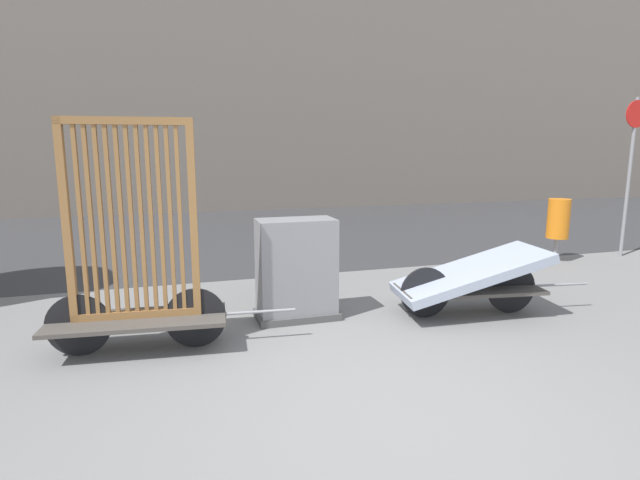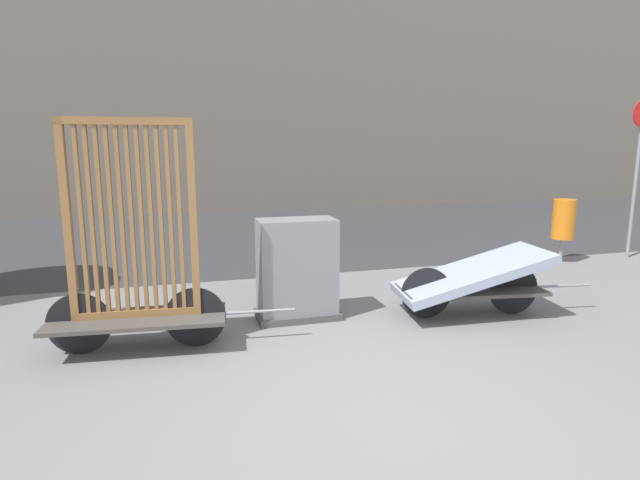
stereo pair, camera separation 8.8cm
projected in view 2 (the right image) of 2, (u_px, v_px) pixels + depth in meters
name	position (u px, v px, depth m)	size (l,w,h in m)	color
ground_plane	(390.00, 418.00, 3.63)	(60.00, 60.00, 0.00)	slate
road_strip	(241.00, 233.00, 11.69)	(56.00, 8.56, 0.01)	#38383A
building_facade	(212.00, 11.00, 16.48)	(48.00, 4.00, 12.90)	slate
bike_cart_with_bedframe	(136.00, 272.00, 4.73)	(2.37, 0.81, 2.21)	#4C4742
bike_cart_with_mattress	(471.00, 279.00, 5.79)	(2.41, 1.07, 0.79)	#4C4742
utility_cabinet	(297.00, 273.00, 5.70)	(0.94, 0.52, 1.16)	#4C4C4C
trash_bin	(564.00, 220.00, 8.53)	(0.37, 0.37, 1.09)	gray
sign_post	(638.00, 159.00, 8.74)	(0.47, 0.06, 2.82)	gray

